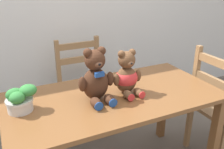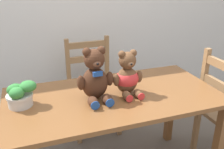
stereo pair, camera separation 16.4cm
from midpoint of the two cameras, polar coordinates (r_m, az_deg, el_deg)
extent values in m
cube|color=brown|center=(1.71, -2.30, -5.15)|extent=(1.45, 0.73, 0.03)
cube|color=brown|center=(2.03, 20.12, -14.25)|extent=(0.06, 0.06, 0.72)
cube|color=brown|center=(2.07, -23.85, -14.03)|extent=(0.06, 0.06, 0.72)
cube|color=brown|center=(2.43, 9.65, -6.65)|extent=(0.06, 0.06, 0.72)
cube|color=#997047|center=(2.49, -7.91, -4.22)|extent=(0.45, 0.43, 0.03)
cube|color=#997047|center=(2.50, -1.70, -9.63)|extent=(0.04, 0.04, 0.41)
cube|color=#997047|center=(2.39, -10.91, -11.71)|extent=(0.04, 0.04, 0.41)
cube|color=#997047|center=(2.70, -5.12, -0.89)|extent=(0.04, 0.04, 0.93)
cube|color=#997047|center=(2.60, -13.60, -2.41)|extent=(0.04, 0.04, 0.93)
cube|color=#997047|center=(2.51, -9.83, 6.53)|extent=(0.37, 0.03, 0.06)
cube|color=#997047|center=(2.55, -9.62, 3.34)|extent=(0.37, 0.03, 0.06)
cube|color=#997047|center=(2.31, 22.44, -7.35)|extent=(0.43, 0.41, 0.03)
cube|color=#997047|center=(2.66, 21.74, -8.96)|extent=(0.04, 0.04, 0.43)
cube|color=#997047|center=(2.28, 15.94, -5.64)|extent=(0.04, 0.04, 0.98)
cube|color=#997047|center=(2.00, 20.56, 2.70)|extent=(0.03, 0.33, 0.06)
cube|color=#997047|center=(2.05, 19.97, -1.39)|extent=(0.03, 0.33, 0.06)
ellipsoid|color=#472819|center=(1.62, -6.70, -2.15)|extent=(0.17, 0.15, 0.21)
sphere|color=#472819|center=(1.56, -6.96, 3.27)|extent=(0.13, 0.13, 0.13)
sphere|color=#472819|center=(1.56, -5.45, 5.36)|extent=(0.06, 0.06, 0.06)
sphere|color=#472819|center=(1.53, -8.69, 4.87)|extent=(0.06, 0.06, 0.06)
ellipsoid|color=brown|center=(1.52, -6.30, 2.37)|extent=(0.06, 0.05, 0.04)
sphere|color=black|center=(1.50, -5.99, 2.21)|extent=(0.02, 0.02, 0.02)
ellipsoid|color=#472819|center=(1.63, -3.34, -1.05)|extent=(0.05, 0.05, 0.10)
ellipsoid|color=#472819|center=(1.57, -9.79, -2.28)|extent=(0.05, 0.05, 0.10)
ellipsoid|color=#472819|center=(1.57, -3.56, -5.80)|extent=(0.06, 0.11, 0.06)
cylinder|color=#1E4793|center=(1.53, -2.81, -6.60)|extent=(0.06, 0.01, 0.06)
ellipsoid|color=#472819|center=(1.55, -6.81, -6.51)|extent=(0.06, 0.11, 0.06)
cylinder|color=#1E4793|center=(1.50, -6.13, -7.35)|extent=(0.06, 0.01, 0.06)
cube|color=#1E4793|center=(1.52, -5.95, -0.05)|extent=(0.06, 0.02, 0.03)
ellipsoid|color=brown|center=(1.70, 0.52, -1.20)|extent=(0.15, 0.13, 0.19)
sphere|color=brown|center=(1.65, 0.54, 3.32)|extent=(0.12, 0.12, 0.12)
sphere|color=brown|center=(1.65, 1.80, 5.04)|extent=(0.05, 0.05, 0.05)
sphere|color=brown|center=(1.62, -0.74, 4.66)|extent=(0.05, 0.05, 0.05)
ellipsoid|color=#8C5F3F|center=(1.62, 1.24, 2.58)|extent=(0.05, 0.04, 0.04)
sphere|color=black|center=(1.60, 1.59, 2.45)|extent=(0.01, 0.01, 0.01)
ellipsoid|color=brown|center=(1.72, 3.26, -0.27)|extent=(0.04, 0.04, 0.09)
ellipsoid|color=brown|center=(1.65, -1.82, -1.29)|extent=(0.04, 0.04, 0.09)
ellipsoid|color=brown|center=(1.67, 3.29, -4.17)|extent=(0.06, 0.09, 0.06)
cylinder|color=red|center=(1.64, 4.07, -4.79)|extent=(0.05, 0.01, 0.05)
ellipsoid|color=brown|center=(1.64, 0.77, -4.77)|extent=(0.06, 0.09, 0.06)
cylinder|color=red|center=(1.60, 1.51, -5.42)|extent=(0.05, 0.01, 0.05)
ellipsoid|color=red|center=(1.70, 0.52, -0.92)|extent=(0.17, 0.14, 0.13)
cylinder|color=beige|center=(1.62, -23.07, -6.48)|extent=(0.15, 0.15, 0.08)
cylinder|color=beige|center=(1.61, -23.24, -5.50)|extent=(0.16, 0.16, 0.02)
ellipsoid|color=#337F38|center=(1.58, -21.53, -3.43)|extent=(0.10, 0.10, 0.07)
ellipsoid|color=#337F38|center=(1.61, -24.12, -4.26)|extent=(0.10, 0.08, 0.08)
ellipsoid|color=#337F38|center=(1.56, -23.75, -4.97)|extent=(0.09, 0.09, 0.07)
camera|label=1|loc=(0.08, -92.86, -1.18)|focal=40.00mm
camera|label=2|loc=(0.08, 87.14, 1.18)|focal=40.00mm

